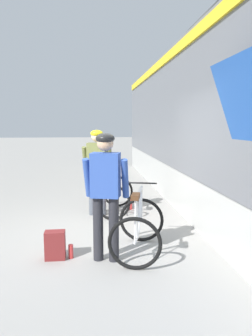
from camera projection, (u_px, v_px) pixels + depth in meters
ground_plane at (96, 235)px, 5.37m from camera, size 80.00×80.00×0.00m
cyclist_near_in_olive at (97, 165)px, 6.43m from camera, size 0.66×0.40×1.76m
cyclist_far_in_blue at (106, 186)px, 4.25m from camera, size 0.66×0.41×1.76m
bicycle_near_red at (115, 194)px, 6.66m from camera, size 0.89×1.18×0.99m
bicycle_far_white at (138, 227)px, 4.54m from camera, size 0.95×1.21×0.99m
backpack_on_platform at (55, 245)px, 4.40m from camera, size 0.28×0.18×0.40m
water_bottle_near_the_bikes at (130, 204)px, 6.99m from camera, size 0.08×0.08×0.22m
water_bottle_by_the_backpack at (71, 251)px, 4.44m from camera, size 0.07×0.07×0.20m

